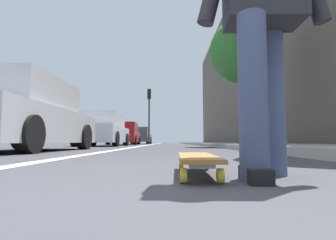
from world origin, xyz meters
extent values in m
plane|color=#38383D|center=(10.00, 0.00, 0.00)|extent=(80.00, 80.00, 0.00)
cube|color=silver|center=(20.00, 1.15, 0.00)|extent=(52.00, 0.16, 0.01)
cube|color=#9E9B93|center=(18.00, -3.26, 0.06)|extent=(52.00, 3.20, 0.12)
cube|color=#595249|center=(22.00, -5.92, 6.25)|extent=(40.00, 1.20, 12.50)
cylinder|color=yellow|center=(1.20, -0.16, 0.04)|extent=(0.07, 0.03, 0.07)
cylinder|color=yellow|center=(1.19, -0.33, 0.04)|extent=(0.07, 0.03, 0.07)
cylinder|color=yellow|center=(0.60, -0.15, 0.04)|extent=(0.07, 0.03, 0.07)
cylinder|color=yellow|center=(0.59, -0.32, 0.04)|extent=(0.07, 0.03, 0.07)
cube|color=silver|center=(1.19, -0.25, 0.08)|extent=(0.06, 0.12, 0.02)
cube|color=silver|center=(0.60, -0.23, 0.08)|extent=(0.06, 0.12, 0.02)
cube|color=olive|center=(0.90, -0.24, 0.10)|extent=(0.84, 0.22, 0.02)
cylinder|color=#384260|center=(0.63, -0.49, 0.41)|extent=(0.14, 0.14, 0.82)
cylinder|color=#384260|center=(0.88, -0.67, 0.41)|extent=(0.14, 0.14, 0.82)
cube|color=black|center=(0.63, -0.49, 0.04)|extent=(0.26, 0.11, 0.07)
cube|color=#B7B7BC|center=(5.00, 2.91, 0.52)|extent=(4.23, 1.81, 0.70)
cube|color=#B7B7BC|center=(4.85, 2.92, 1.17)|extent=(2.34, 1.63, 0.60)
cube|color=#4C606B|center=(6.00, 2.89, 1.17)|extent=(0.08, 1.50, 0.51)
cylinder|color=black|center=(6.32, 3.69, 0.31)|extent=(0.63, 0.24, 0.62)
cylinder|color=black|center=(6.28, 2.07, 0.31)|extent=(0.63, 0.24, 0.62)
cylinder|color=black|center=(3.69, 2.14, 0.31)|extent=(0.63, 0.24, 0.62)
cube|color=silver|center=(11.80, 2.91, 0.52)|extent=(4.47, 1.77, 0.70)
cube|color=silver|center=(11.65, 2.91, 1.17)|extent=(2.47, 1.61, 0.60)
cube|color=#4C606B|center=(12.88, 2.92, 1.17)|extent=(0.05, 1.52, 0.51)
cylinder|color=black|center=(13.17, 3.74, 0.31)|extent=(0.62, 0.23, 0.62)
cylinder|color=black|center=(13.19, 2.10, 0.31)|extent=(0.62, 0.23, 0.62)
cylinder|color=black|center=(10.41, 3.72, 0.31)|extent=(0.62, 0.23, 0.62)
cylinder|color=black|center=(10.43, 2.08, 0.31)|extent=(0.62, 0.23, 0.62)
cube|color=maroon|center=(17.87, 2.93, 0.51)|extent=(4.38, 1.85, 0.70)
cube|color=maroon|center=(17.72, 2.93, 1.16)|extent=(2.42, 1.67, 0.60)
cube|color=#4C606B|center=(18.91, 2.96, 1.16)|extent=(0.07, 1.55, 0.51)
cylinder|color=black|center=(19.19, 3.80, 0.30)|extent=(0.61, 0.23, 0.60)
cylinder|color=black|center=(19.23, 2.13, 0.30)|extent=(0.61, 0.23, 0.60)
cylinder|color=black|center=(16.51, 3.74, 0.30)|extent=(0.61, 0.23, 0.60)
cylinder|color=black|center=(16.54, 2.07, 0.30)|extent=(0.61, 0.23, 0.60)
cube|color=#4C5156|center=(24.54, 2.66, 0.55)|extent=(4.34, 1.94, 0.70)
cube|color=#4C5156|center=(24.39, 2.66, 1.20)|extent=(2.40, 1.76, 0.60)
cube|color=#4C606B|center=(25.57, 2.64, 1.20)|extent=(0.07, 1.64, 0.51)
cylinder|color=black|center=(25.89, 3.52, 0.34)|extent=(0.68, 0.23, 0.67)
cylinder|color=black|center=(25.86, 1.75, 0.34)|extent=(0.68, 0.23, 0.67)
cylinder|color=black|center=(23.22, 3.57, 0.34)|extent=(0.68, 0.23, 0.67)
cylinder|color=black|center=(23.19, 1.79, 0.34)|extent=(0.68, 0.23, 0.67)
cylinder|color=#2D2D2D|center=(21.46, 1.55, 1.83)|extent=(0.12, 0.12, 3.67)
cube|color=black|center=(21.46, 1.55, 4.07)|extent=(0.24, 0.28, 0.80)
sphere|color=#360606|center=(21.59, 1.55, 4.33)|extent=(0.16, 0.16, 0.16)
sphere|color=#392907|center=(21.59, 1.55, 4.07)|extent=(0.16, 0.16, 0.16)
sphere|color=green|center=(21.59, 1.55, 3.81)|extent=(0.16, 0.16, 0.16)
cylinder|color=brown|center=(9.53, -2.86, 1.39)|extent=(0.21, 0.21, 2.78)
sphere|color=#2D6B28|center=(9.53, -2.86, 3.64)|extent=(2.47, 2.47, 2.47)
camera|label=1|loc=(-0.69, -0.08, 0.19)|focal=29.54mm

